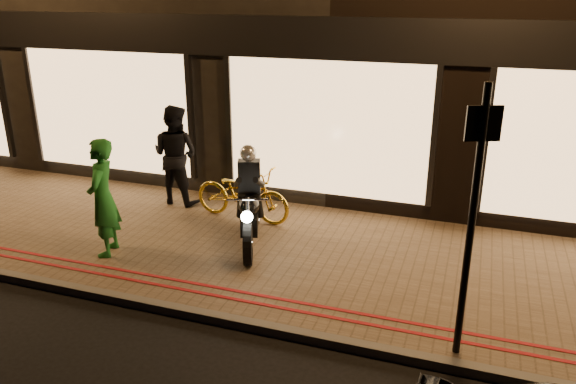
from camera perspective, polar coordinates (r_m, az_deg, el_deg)
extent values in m
plane|color=black|center=(7.12, -5.18, -13.71)|extent=(90.00, 90.00, 0.00)
cube|color=brown|center=(8.70, 0.22, -6.48)|extent=(50.00, 4.00, 0.12)
cube|color=#59544C|center=(7.12, -5.03, -13.10)|extent=(50.00, 0.14, 0.12)
cube|color=maroon|center=(7.40, -3.76, -11.11)|extent=(50.00, 0.06, 0.01)
cube|color=maroon|center=(7.56, -3.17, -10.38)|extent=(50.00, 0.06, 0.01)
cube|color=black|center=(9.68, 4.14, 15.30)|extent=(48.00, 0.12, 0.70)
cube|color=#FFC57F|center=(11.88, -17.70, 7.79)|extent=(3.60, 0.06, 2.38)
cube|color=#FFC57F|center=(9.91, 3.90, 6.39)|extent=(3.60, 0.06, 2.38)
cylinder|color=black|center=(8.21, -4.09, -5.27)|extent=(0.34, 0.64, 0.64)
cylinder|color=black|center=(9.40, -3.74, -1.88)|extent=(0.34, 0.64, 0.64)
cylinder|color=silver|center=(8.21, -4.09, -5.27)|extent=(0.18, 0.18, 0.14)
cylinder|color=silver|center=(9.40, -3.74, -1.88)|extent=(0.18, 0.18, 0.14)
cube|color=black|center=(8.82, -3.90, -2.85)|extent=(0.49, 0.75, 0.30)
ellipsoid|color=black|center=(8.58, -3.99, -1.35)|extent=(0.48, 0.59, 0.29)
cube|color=black|center=(8.99, -3.87, -0.35)|extent=(0.40, 0.59, 0.09)
cylinder|color=silver|center=(8.10, -4.16, -0.79)|extent=(0.57, 0.24, 0.03)
cylinder|color=silver|center=(8.13, -4.13, -3.21)|extent=(0.16, 0.32, 0.71)
sphere|color=white|center=(7.94, -4.20, -2.55)|extent=(0.22, 0.22, 0.17)
cylinder|color=silver|center=(9.27, -3.03, -2.45)|extent=(0.26, 0.54, 0.07)
cube|color=black|center=(8.75, -3.96, 1.50)|extent=(0.40, 0.33, 0.55)
sphere|color=silver|center=(8.57, -4.04, 3.98)|extent=(0.33, 0.33, 0.26)
cylinder|color=black|center=(8.44, -5.14, 1.00)|extent=(0.37, 0.57, 0.34)
cylinder|color=black|center=(8.43, -2.97, 1.01)|extent=(0.22, 0.61, 0.34)
cylinder|color=black|center=(8.87, -4.80, -1.34)|extent=(0.26, 0.28, 0.46)
cylinder|color=black|center=(8.86, -2.99, -1.33)|extent=(0.13, 0.27, 0.46)
cylinder|color=black|center=(6.07, 18.08, -3.54)|extent=(0.10, 0.10, 3.00)
cube|color=black|center=(5.74, 19.26, 6.59)|extent=(0.34, 0.15, 0.35)
imported|color=gold|center=(9.74, -4.67, -0.14)|extent=(1.85, 0.81, 0.94)
imported|color=#1C6C21|center=(8.74, -18.30, -0.57)|extent=(0.62, 0.76, 1.80)
imported|color=black|center=(10.55, -11.36, 3.72)|extent=(0.95, 0.77, 1.85)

